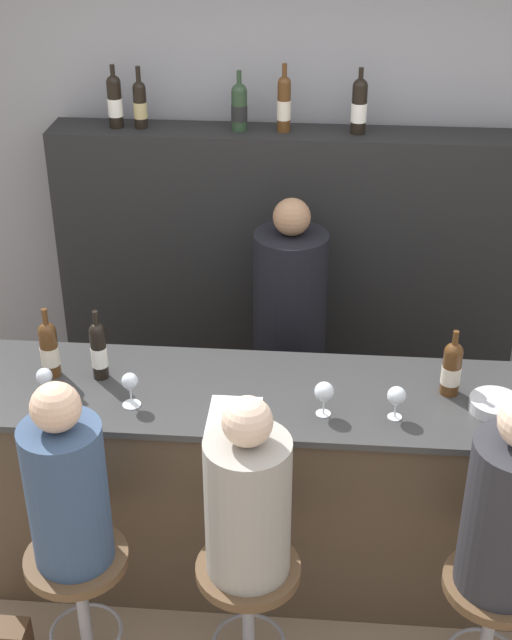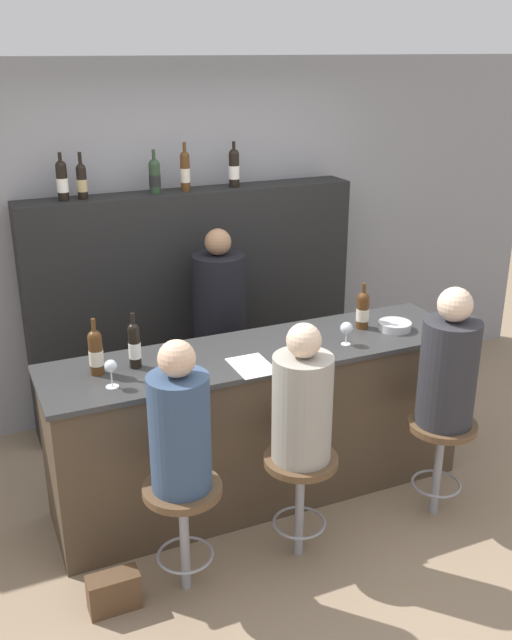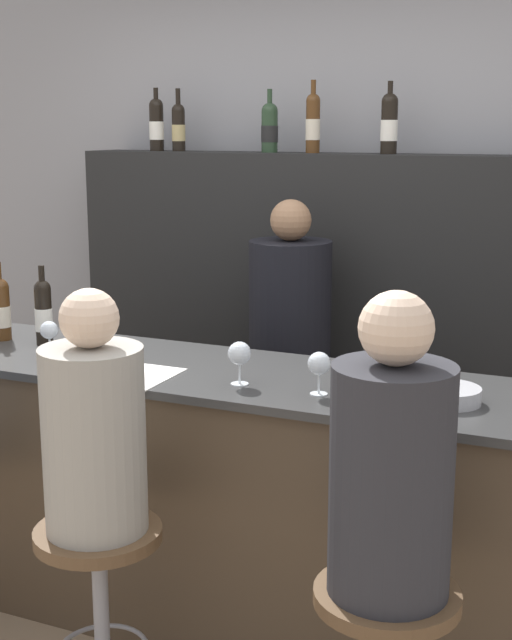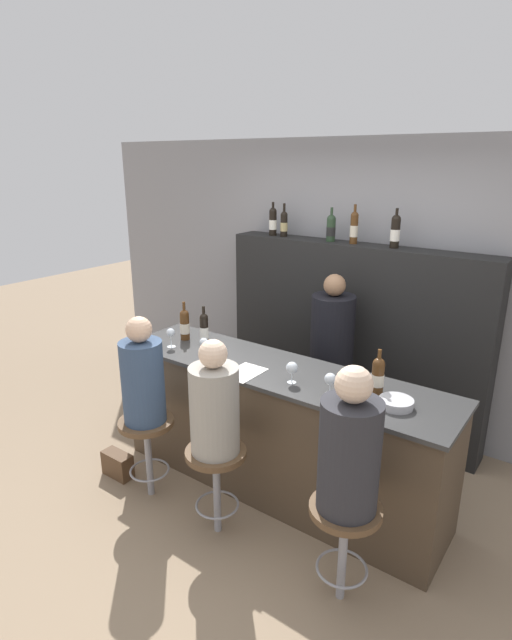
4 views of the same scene
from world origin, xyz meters
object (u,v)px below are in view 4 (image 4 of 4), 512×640
(guest_seated_left, at_px, (143,377))
(bar_stool_middle, at_px, (216,467))
(bartender, at_px, (330,371))
(wine_bottle_backbar_4, at_px, (395,231))
(wine_bottle_backbar_0, at_px, (273,221))
(handbag, at_px, (118,464))
(wine_glass_2, at_px, (292,368))
(wine_bottle_counter_0, at_px, (185,324))
(wine_bottle_backbar_3, at_px, (354,227))
(wine_glass_0, at_px, (171,333))
(wine_glass_1, at_px, (204,343))
(wine_bottle_backbar_1, at_px, (284,223))
(bar_stool_left, at_px, (147,436))
(wine_bottle_counter_1, at_px, (204,329))
(guest_seated_middle, at_px, (214,405))
(wine_glass_3, at_px, (330,379))
(wine_bottle_counter_2, at_px, (378,375))
(metal_bowl, at_px, (396,403))
(wine_bottle_backbar_2, at_px, (331,228))
(bar_stool_right, at_px, (344,526))
(guest_seated_right, at_px, (350,449))

(guest_seated_left, xyz_separation_m, bar_stool_middle, (0.66, 0.00, -0.47))
(bartender, bearing_deg, wine_bottle_backbar_4, 55.64)
(wine_bottle_backbar_0, xyz_separation_m, handbag, (-0.22, -1.83, -1.75))
(wine_glass_2, relative_size, guest_seated_left, 0.19)
(wine_bottle_counter_0, bearing_deg, wine_bottle_backbar_3, 51.25)
(wine_glass_0, distance_m, wine_glass_1, 0.35)
(wine_bottle_counter_0, height_order, guest_seated_left, guest_seated_left)
(wine_bottle_backbar_0, height_order, wine_bottle_backbar_1, wine_bottle_backbar_0)
(wine_bottle_backbar_3, relative_size, bar_stool_left, 0.53)
(wine_bottle_backbar_4, distance_m, bartender, 1.27)
(wine_bottle_counter_1, xyz_separation_m, guest_seated_middle, (0.69, -0.68, -0.17))
(wine_bottle_counter_0, height_order, wine_glass_3, wine_bottle_counter_0)
(wine_bottle_counter_2, height_order, metal_bowl, wine_bottle_counter_2)
(bar_stool_middle, bearing_deg, wine_bottle_counter_2, 41.28)
(bar_stool_left, distance_m, handbag, 0.55)
(wine_bottle_counter_2, distance_m, wine_bottle_backbar_2, 1.67)
(wine_glass_3, relative_size, bartender, 0.09)
(wine_bottle_counter_1, relative_size, wine_glass_3, 2.24)
(metal_bowl, bearing_deg, wine_bottle_counter_1, 176.08)
(metal_bowl, xyz_separation_m, guest_seated_middle, (-0.95, -0.57, -0.07))
(wine_bottle_backbar_2, height_order, bar_stool_left, wine_bottle_backbar_2)
(wine_bottle_counter_1, bearing_deg, wine_bottle_counter_0, 180.00)
(bar_stool_right, height_order, bartender, bartender)
(wine_bottle_backbar_4, bearing_deg, guest_seated_left, -119.63)
(bar_stool_right, bearing_deg, bar_stool_left, 180.00)
(bartender, bearing_deg, wine_bottle_backbar_1, 150.69)
(wine_bottle_backbar_1, distance_m, handbag, 2.55)
(wine_glass_2, xyz_separation_m, guest_seated_left, (-0.92, -0.49, -0.13))
(wine_bottle_backbar_2, height_order, guest_seated_middle, wine_bottle_backbar_2)
(bar_stool_right, height_order, guest_seated_right, guest_seated_right)
(wine_bottle_backbar_2, bearing_deg, bartender, -56.84)
(wine_bottle_counter_0, bearing_deg, wine_bottle_backbar_1, 79.58)
(guest_seated_left, bearing_deg, bar_stool_middle, 0.00)
(wine_bottle_counter_1, distance_m, guest_seated_left, 0.70)
(guest_seated_left, bearing_deg, wine_bottle_backbar_1, 91.00)
(wine_bottle_counter_0, distance_m, wine_glass_2, 1.18)
(wine_glass_2, height_order, wine_glass_3, wine_glass_2)
(wine_bottle_backbar_0, xyz_separation_m, wine_glass_3, (1.36, -1.34, -0.76))
(wine_bottle_backbar_4, distance_m, wine_glass_1, 1.78)
(handbag, bearing_deg, metal_bowl, 16.01)
(guest_seated_middle, bearing_deg, wine_bottle_counter_1, 135.28)
(wine_bottle_backbar_0, relative_size, wine_glass_1, 2.05)
(metal_bowl, xyz_separation_m, handbag, (-1.99, -0.57, -0.91))
(bar_stool_middle, xyz_separation_m, bar_stool_right, (0.92, 0.00, 0.00))
(wine_bottle_counter_1, xyz_separation_m, bar_stool_middle, (0.69, -0.68, -0.63))
(wine_bottle_backbar_2, bearing_deg, metal_bowl, -47.56)
(wine_bottle_backbar_1, relative_size, wine_glass_2, 2.04)
(wine_bottle_backbar_3, bearing_deg, guest_seated_right, -63.63)
(bar_stool_middle, bearing_deg, guest_seated_right, 0.00)
(wine_bottle_counter_1, xyz_separation_m, wine_glass_3, (1.23, -0.20, -0.03))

